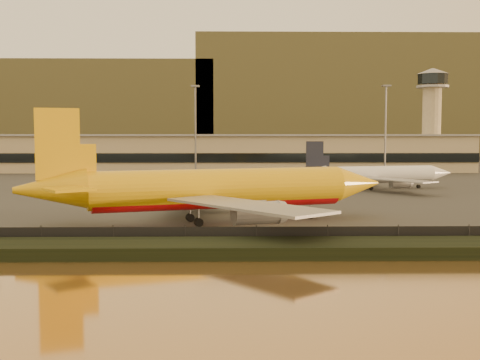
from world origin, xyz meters
name	(u,v)px	position (x,y,z in m)	size (l,w,h in m)	color
ground	(237,230)	(0.00, 0.00, 0.00)	(900.00, 900.00, 0.00)	black
embankment	(239,248)	(0.00, -17.00, 0.70)	(320.00, 7.00, 1.40)	black
tarmac	(233,178)	(0.00, 95.00, 0.10)	(320.00, 220.00, 0.20)	#2D2D2D
perimeter_fence	(238,236)	(0.00, -13.00, 1.30)	(300.00, 0.05, 2.20)	black
terminal_building	(190,153)	(-14.52, 125.55, 6.25)	(202.00, 25.00, 12.60)	tan
control_tower	(432,109)	(70.00, 131.00, 21.66)	(11.20, 11.20, 35.50)	tan
apron_light_masts	(292,123)	(15.00, 75.00, 15.70)	(152.20, 12.20, 25.40)	slate
distant_hills	(201,107)	(-20.74, 340.00, 31.39)	(470.00, 160.00, 70.00)	brown
dhl_cargo_jet	(214,190)	(-3.23, 4.66, 4.95)	(52.08, 49.68, 15.89)	#E3AA0B
white_narrowbody_jet	(376,175)	(32.62, 56.87, 3.48)	(37.98, 36.43, 11.00)	white
gse_vehicle_yellow	(256,196)	(4.04, 32.56, 1.13)	(4.13, 1.86, 1.86)	#E3AA0B
gse_vehicle_white	(191,194)	(-8.57, 38.99, 1.00)	(3.54, 1.59, 1.59)	white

